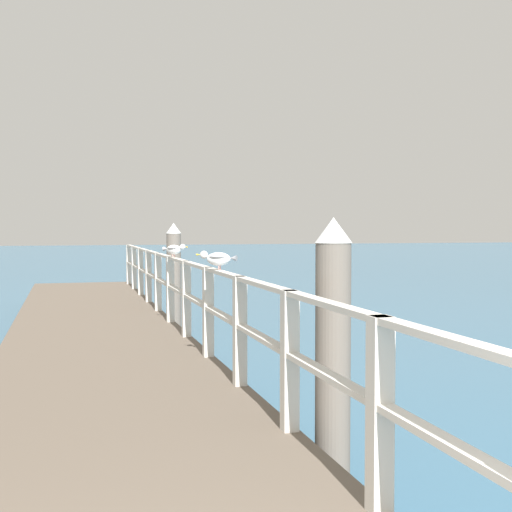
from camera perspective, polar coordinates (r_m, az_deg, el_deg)
pier_deck at (r=10.55m, az=-13.08°, el=-7.64°), size 2.58×18.75×0.54m
pier_railing at (r=10.55m, az=-6.55°, el=-2.48°), size 0.12×17.27×1.08m
dock_piling_near at (r=5.47m, az=6.43°, el=-8.17°), size 0.29×0.29×2.18m
dock_piling_far at (r=13.46m, az=-6.87°, el=-1.87°), size 0.29×0.29×2.18m
seagull_foreground at (r=7.64m, az=-3.19°, el=-0.18°), size 0.43×0.29×0.21m
seagull_background at (r=10.87m, az=-6.82°, el=0.58°), size 0.36×0.38×0.21m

